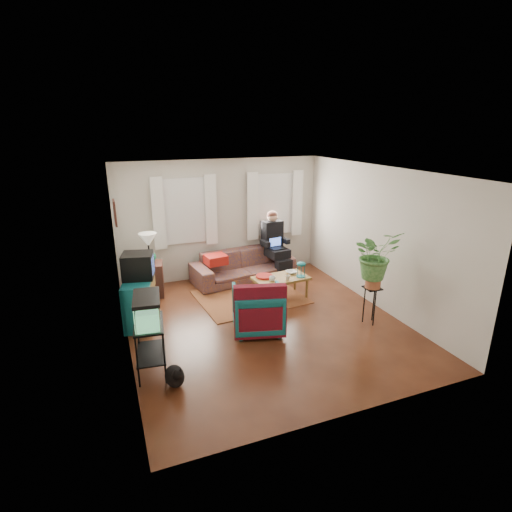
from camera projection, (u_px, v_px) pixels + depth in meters
name	position (u px, v px, depth m)	size (l,w,h in m)	color
floor	(264.00, 323.00, 6.93)	(4.50, 5.00, 0.01)	#4F2B14
ceiling	(265.00, 171.00, 6.12)	(4.50, 5.00, 0.01)	white
wall_back	(221.00, 219.00, 8.74)	(4.50, 0.01, 2.60)	silver
wall_front	(353.00, 317.00, 4.32)	(4.50, 0.01, 2.60)	silver
wall_left	(121.00, 269.00, 5.75)	(0.01, 5.00, 2.60)	silver
wall_right	(378.00, 238.00, 7.30)	(0.01, 5.00, 2.60)	silver
window_left	(185.00, 211.00, 8.37)	(1.08, 0.04, 1.38)	white
window_right	(274.00, 204.00, 9.08)	(1.08, 0.04, 1.38)	white
curtains_left	(185.00, 212.00, 8.30)	(1.36, 0.06, 1.50)	white
curtains_right	(275.00, 205.00, 9.00)	(1.36, 0.06, 1.50)	white
picture_frame	(115.00, 213.00, 6.31)	(0.04, 0.32, 0.40)	#3D2616
area_rug	(250.00, 297.00, 7.96)	(2.00, 1.60, 0.01)	brown
sofa	(243.00, 261.00, 8.73)	(2.22, 0.88, 0.87)	brown
seated_person	(274.00, 246.00, 9.02)	(0.56, 0.68, 1.32)	black
side_table	(151.00, 279.00, 7.96)	(0.47, 0.47, 0.68)	#3B2816
table_lamp	(149.00, 249.00, 7.76)	(0.35, 0.35, 0.62)	white
dresser	(140.00, 302.00, 6.81)	(0.45, 0.90, 0.81)	#114F66
crt_tv	(138.00, 266.00, 6.70)	(0.49, 0.45, 0.43)	black
aquarium_stand	(151.00, 348.00, 5.44)	(0.38, 0.68, 0.76)	black
aquarium	(147.00, 309.00, 5.25)	(0.34, 0.62, 0.40)	#7FD899
black_cat	(174.00, 374.00, 5.23)	(0.25, 0.39, 0.33)	black
armchair	(258.00, 307.00, 6.58)	(0.80, 0.75, 0.82)	#105F60
serape_throw	(260.00, 306.00, 6.22)	(0.83, 0.19, 0.68)	#9E0A0A
coffee_table	(281.00, 288.00, 7.86)	(1.07, 0.58, 0.44)	brown
cup_a	(272.00, 279.00, 7.59)	(0.12, 0.12, 0.10)	white
cup_b	(288.00, 278.00, 7.65)	(0.10, 0.10, 0.09)	beige
bowl	(291.00, 272.00, 7.99)	(0.21, 0.21, 0.05)	white
snack_tray	(264.00, 276.00, 7.78)	(0.33, 0.33, 0.04)	#B21414
birdcage	(301.00, 269.00, 7.77)	(0.17, 0.17, 0.31)	#115B6B
plant_stand	(371.00, 305.00, 6.84)	(0.28, 0.28, 0.66)	black
potted_plant	(375.00, 262.00, 6.60)	(0.75, 0.65, 0.84)	#599947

